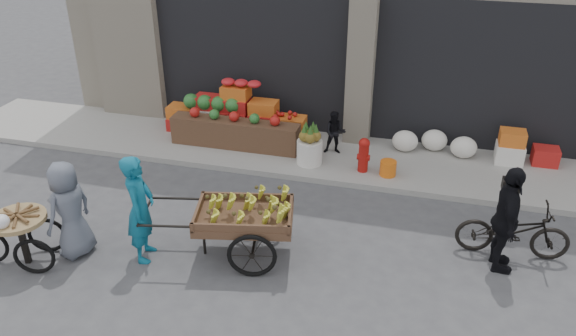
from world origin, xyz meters
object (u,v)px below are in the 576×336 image
(fire_hydrant, at_px, (364,153))
(vendor_grey, at_px, (69,210))
(pineapple_bin, at_px, (310,152))
(vendor_woman, at_px, (140,209))
(banana_cart, at_px, (241,214))
(bicycle, at_px, (513,230))
(cyclist, at_px, (506,220))
(orange_bucket, at_px, (388,168))
(tricycle_cart, at_px, (20,232))
(seated_person, at_px, (335,133))

(fire_hydrant, relative_size, vendor_grey, 0.44)
(pineapple_bin, xyz_separation_m, vendor_woman, (-1.82, -3.56, 0.51))
(banana_cart, height_order, vendor_grey, vendor_grey)
(fire_hydrant, bearing_deg, vendor_grey, -137.21)
(bicycle, distance_m, cyclist, 0.61)
(orange_bucket, distance_m, bicycle, 2.87)
(orange_bucket, bearing_deg, tricycle_cart, -141.41)
(banana_cart, distance_m, tricycle_cart, 3.35)
(banana_cart, relative_size, vendor_grey, 1.67)
(tricycle_cart, bearing_deg, vendor_woman, 3.34)
(orange_bucket, xyz_separation_m, vendor_woman, (-3.42, -3.46, 0.61))
(bicycle, bearing_deg, vendor_grey, 101.28)
(vendor_woman, xyz_separation_m, tricycle_cart, (-1.71, -0.63, -0.32))
(seated_person, distance_m, tricycle_cart, 6.20)
(fire_hydrant, xyz_separation_m, vendor_woman, (-2.92, -3.51, 0.38))
(orange_bucket, bearing_deg, bicycle, -42.12)
(orange_bucket, bearing_deg, pineapple_bin, 176.42)
(vendor_woman, relative_size, bicycle, 1.03)
(fire_hydrant, distance_m, orange_bucket, 0.55)
(fire_hydrant, xyz_separation_m, cyclist, (2.43, -2.37, 0.36))
(vendor_grey, xyz_separation_m, cyclist, (6.45, 1.35, 0.06))
(cyclist, bearing_deg, pineapple_bin, 52.08)
(tricycle_cart, xyz_separation_m, bicycle, (7.26, 2.17, -0.11))
(pineapple_bin, xyz_separation_m, bicycle, (3.73, -2.02, 0.08))
(vendor_woman, bearing_deg, tricycle_cart, 96.41)
(orange_bucket, bearing_deg, fire_hydrant, 174.29)
(fire_hydrant, height_order, vendor_woman, vendor_woman)
(fire_hydrant, relative_size, orange_bucket, 2.22)
(orange_bucket, relative_size, cyclist, 0.19)
(vendor_woman, relative_size, cyclist, 1.02)
(vendor_grey, bearing_deg, bicycle, 119.72)
(seated_person, bearing_deg, tricycle_cart, -139.35)
(fire_hydrant, bearing_deg, pineapple_bin, 177.40)
(cyclist, bearing_deg, banana_cart, 96.97)
(pineapple_bin, xyz_separation_m, fire_hydrant, (1.10, -0.05, 0.13))
(vendor_grey, bearing_deg, orange_bucket, 144.10)
(banana_cart, distance_m, vendor_grey, 2.63)
(vendor_woman, bearing_deg, fire_hydrant, -53.42)
(bicycle, bearing_deg, fire_hydrant, 49.66)
(pineapple_bin, bearing_deg, banana_cart, -96.56)
(orange_bucket, distance_m, seated_person, 1.42)
(tricycle_cart, bearing_deg, seated_person, 33.84)
(seated_person, height_order, cyclist, cyclist)
(tricycle_cart, relative_size, vendor_grey, 0.91)
(fire_hydrant, xyz_separation_m, banana_cart, (-1.46, -3.09, 0.26))
(tricycle_cart, height_order, cyclist, cyclist)
(seated_person, bearing_deg, bicycle, -48.26)
(fire_hydrant, xyz_separation_m, bicycle, (2.63, -1.97, -0.05))
(bicycle, xyz_separation_m, cyclist, (-0.20, -0.40, 0.41))
(banana_cart, bearing_deg, seated_person, 66.32)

